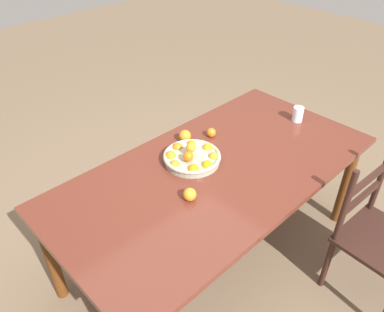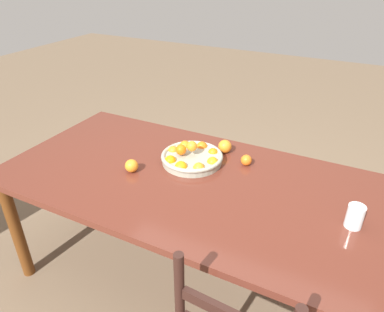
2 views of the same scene
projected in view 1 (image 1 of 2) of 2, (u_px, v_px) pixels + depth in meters
The scene contains 8 objects.
ground_plane at pixel (213, 252), 2.72m from camera, with size 12.00×12.00×0.00m, color brown.
dining_table at pixel (216, 179), 2.32m from camera, with size 2.02×1.02×0.75m.
chair_near_window at pixel (377, 237), 2.26m from camera, with size 0.48×0.48×0.94m.
fruit_bowl at pixel (192, 157), 2.31m from camera, with size 0.35×0.35×0.13m.
orange_loose_0 at pixel (190, 194), 2.04m from camera, with size 0.07×0.07×0.07m, color orange.
orange_loose_1 at pixel (211, 133), 2.54m from camera, with size 0.06×0.06×0.06m, color orange.
orange_loose_2 at pixel (185, 136), 2.49m from camera, with size 0.08×0.08×0.08m, color orange.
drinking_glass at pixel (298, 114), 2.69m from camera, with size 0.07×0.07×0.11m, color silver.
Camera 1 is at (1.35, 1.19, 2.15)m, focal length 35.90 mm.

